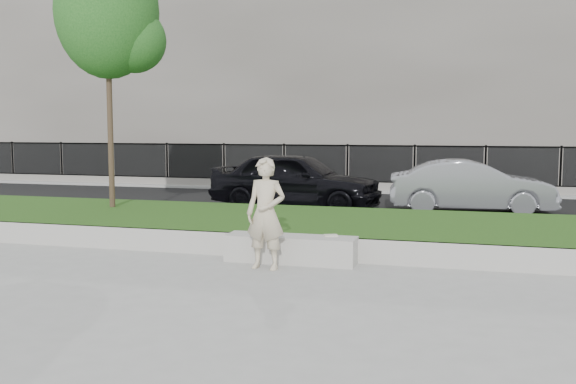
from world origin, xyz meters
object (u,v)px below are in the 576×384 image
(book, at_px, (331,235))
(car_silver, at_px, (471,186))
(stone_bench, at_px, (291,249))
(young_tree, at_px, (111,16))
(man, at_px, (266,214))
(car_dark, at_px, (296,180))

(book, xyz_separation_m, car_silver, (2.18, 6.65, 0.25))
(stone_bench, height_order, young_tree, young_tree)
(man, relative_size, car_dark, 0.39)
(car_silver, bearing_deg, book, 155.36)
(man, distance_m, young_tree, 6.83)
(stone_bench, distance_m, young_tree, 7.13)
(stone_bench, bearing_deg, car_dark, 104.35)
(stone_bench, height_order, book, book)
(young_tree, bearing_deg, book, -26.24)
(man, relative_size, young_tree, 0.30)
(young_tree, relative_size, car_silver, 1.43)
(young_tree, height_order, car_silver, young_tree)
(book, height_order, car_silver, car_silver)
(stone_bench, xyz_separation_m, car_dark, (-1.59, 6.20, 0.58))
(book, relative_size, car_dark, 0.05)
(book, relative_size, young_tree, 0.04)
(car_dark, distance_m, car_silver, 4.44)
(stone_bench, distance_m, car_dark, 6.43)
(man, bearing_deg, book, 43.30)
(book, distance_m, car_silver, 7.00)
(young_tree, bearing_deg, man, -36.36)
(car_silver, bearing_deg, young_tree, 110.69)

